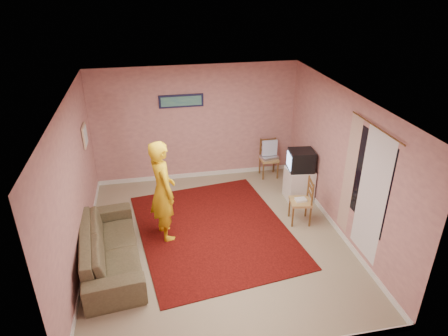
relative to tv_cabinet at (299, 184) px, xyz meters
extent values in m
plane|color=gray|center=(-1.95, -1.09, -0.34)|extent=(5.00, 5.00, 0.00)
cube|color=tan|center=(-1.95, 1.41, 0.96)|extent=(4.50, 0.02, 2.60)
cube|color=tan|center=(-1.95, -3.59, 0.96)|extent=(4.50, 0.02, 2.60)
cube|color=tan|center=(-4.20, -1.09, 0.96)|extent=(0.02, 5.00, 2.60)
cube|color=tan|center=(0.30, -1.09, 0.96)|extent=(0.02, 5.00, 2.60)
cube|color=silver|center=(-1.95, -1.09, 2.26)|extent=(4.50, 5.00, 0.02)
cube|color=silver|center=(-1.95, 1.40, -0.29)|extent=(4.50, 0.02, 0.10)
cube|color=silver|center=(-4.19, -1.09, -0.29)|extent=(0.02, 5.00, 0.10)
cube|color=silver|center=(0.29, -1.09, -0.29)|extent=(0.02, 5.00, 0.10)
cube|color=black|center=(0.29, -1.99, 1.11)|extent=(0.01, 1.10, 1.50)
cube|color=silver|center=(0.28, -2.14, 0.91)|extent=(0.01, 0.75, 2.10)
cube|color=beige|center=(0.26, -1.44, 0.91)|extent=(0.01, 0.35, 2.10)
cylinder|color=brown|center=(0.25, -1.99, 1.98)|extent=(0.02, 1.40, 0.02)
cube|color=#131435|center=(-2.25, 1.38, 1.51)|extent=(0.95, 0.03, 0.28)
cube|color=#2C5F7A|center=(-2.25, 1.36, 1.51)|extent=(0.86, 0.01, 0.20)
cube|color=beige|center=(-4.17, 0.51, 1.21)|extent=(0.03, 0.38, 0.42)
cube|color=silver|center=(-4.15, 0.51, 1.21)|extent=(0.01, 0.30, 0.34)
cube|color=black|center=(-1.95, -0.79, -0.33)|extent=(3.06, 3.62, 0.02)
cube|color=silver|center=(0.00, 0.00, 0.00)|extent=(0.53, 0.48, 0.67)
cube|color=black|center=(0.00, 0.00, 0.55)|extent=(0.53, 0.50, 0.42)
cube|color=#8CB2F2|center=(-0.25, 0.03, 0.55)|extent=(0.06, 0.35, 0.30)
cube|color=tan|center=(-0.32, 1.11, 0.09)|extent=(0.41, 0.39, 0.05)
cube|color=brown|center=(-0.32, 1.11, 0.32)|extent=(0.40, 0.05, 0.46)
cube|color=silver|center=(-0.32, 1.11, 0.15)|extent=(0.42, 0.33, 0.07)
cube|color=#98C3F9|center=(-0.32, 1.11, 0.38)|extent=(0.35, 0.04, 0.37)
cube|color=tan|center=(-0.29, -0.83, 0.10)|extent=(0.45, 0.46, 0.05)
cube|color=brown|center=(-0.29, -0.83, 0.33)|extent=(0.10, 0.40, 0.46)
cube|color=white|center=(-0.29, -0.83, 0.14)|extent=(0.21, 0.15, 0.04)
imported|color=brown|center=(-3.75, -1.40, -0.01)|extent=(1.12, 2.33, 0.66)
imported|color=yellow|center=(-2.83, -0.79, 0.59)|extent=(0.62, 0.78, 1.86)
camera|label=1|loc=(-2.95, -6.86, 4.01)|focal=32.00mm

